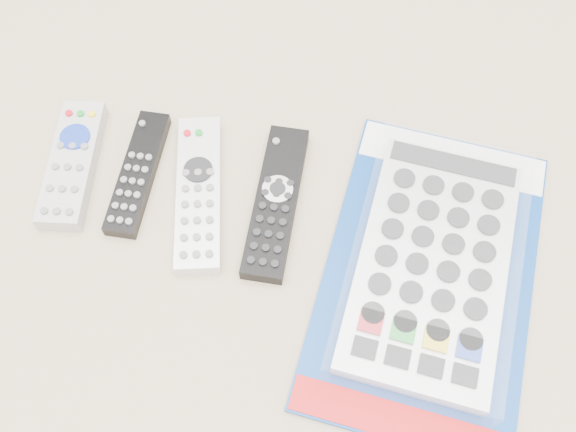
# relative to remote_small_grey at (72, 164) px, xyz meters

# --- Properties ---
(remote_small_grey) EXTENTS (0.07, 0.18, 0.03)m
(remote_small_grey) POSITION_rel_remote_small_grey_xyz_m (0.00, 0.00, 0.00)
(remote_small_grey) COLOR #A6A6A8
(remote_small_grey) RESTS_ON ground
(remote_slim_black) EXTENTS (0.04, 0.17, 0.02)m
(remote_slim_black) POSITION_rel_remote_small_grey_xyz_m (0.08, 0.00, -0.00)
(remote_slim_black) COLOR black
(remote_slim_black) RESTS_ON ground
(remote_silver_dvd) EXTENTS (0.09, 0.21, 0.02)m
(remote_silver_dvd) POSITION_rel_remote_small_grey_xyz_m (0.16, -0.02, -0.00)
(remote_silver_dvd) COLOR silver
(remote_silver_dvd) RESTS_ON ground
(remote_large_black) EXTENTS (0.05, 0.20, 0.02)m
(remote_large_black) POSITION_rel_remote_small_grey_xyz_m (0.25, -0.01, -0.00)
(remote_large_black) COLOR black
(remote_large_black) RESTS_ON ground
(jumbo_remote_packaged) EXTENTS (0.27, 0.40, 0.05)m
(jumbo_remote_packaged) POSITION_rel_remote_small_grey_xyz_m (0.43, -0.07, 0.01)
(jumbo_remote_packaged) COLOR navy
(jumbo_remote_packaged) RESTS_ON ground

